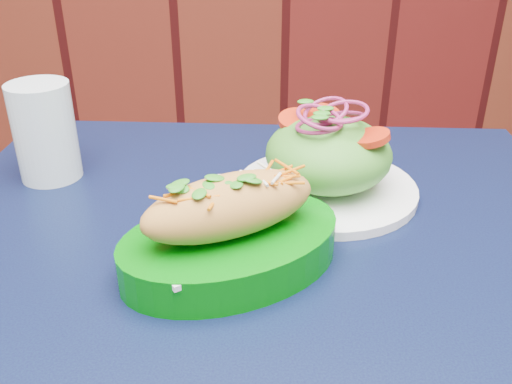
{
  "coord_description": "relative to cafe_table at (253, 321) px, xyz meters",
  "views": [
    {
      "loc": [
        -0.26,
        0.9,
        1.1
      ],
      "look_at": [
        -0.22,
        1.45,
        0.81
      ],
      "focal_mm": 40.0,
      "sensor_mm": 36.0,
      "label": 1
    }
  ],
  "objects": [
    {
      "name": "banh_mi_basket",
      "position": [
        -0.02,
        -0.01,
        0.13
      ],
      "size": [
        0.28,
        0.24,
        0.11
      ],
      "rotation": [
        0.0,
        0.0,
        0.41
      ],
      "color": "#006907",
      "rests_on": "cafe_table"
    },
    {
      "name": "cafe_table",
      "position": [
        0.0,
        0.0,
        0.0
      ],
      "size": [
        0.9,
        0.9,
        0.75
      ],
      "rotation": [
        0.0,
        0.0,
        -0.13
      ],
      "color": "black",
      "rests_on": "ground"
    },
    {
      "name": "salad_plate",
      "position": [
        0.11,
        0.14,
        0.14
      ],
      "size": [
        0.24,
        0.24,
        0.12
      ],
      "rotation": [
        0.0,
        0.0,
        -0.13
      ],
      "color": "white",
      "rests_on": "cafe_table"
    },
    {
      "name": "water_glass",
      "position": [
        -0.26,
        0.22,
        0.15
      ],
      "size": [
        0.08,
        0.08,
        0.13
      ],
      "primitive_type": "cylinder",
      "color": "silver",
      "rests_on": "cafe_table"
    }
  ]
}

